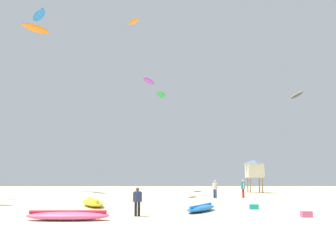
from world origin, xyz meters
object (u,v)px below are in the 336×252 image
(person_left, at_px, (243,187))
(gear_bag, at_px, (306,214))
(person_midground, at_px, (215,188))
(kite_aloft_1, at_px, (161,95))
(kite_grounded_far, at_px, (93,203))
(kite_aloft_5, at_px, (36,29))
(kite_aloft_6, at_px, (39,15))
(kite_grounded_mid, at_px, (201,208))
(person_foreground, at_px, (137,199))
(kite_grounded_near, at_px, (68,216))
(kite_aloft_8, at_px, (134,21))
(kite_aloft_4, at_px, (297,95))
(cooler_box, at_px, (254,207))
(lifeguard_tower, at_px, (254,168))
(kite_aloft_7, at_px, (149,81))

(person_left, bearing_deg, gear_bag, -96.17)
(person_midground, bearing_deg, kite_aloft_1, 56.80)
(kite_grounded_far, relative_size, kite_aloft_5, 1.15)
(person_midground, relative_size, kite_grounded_far, 0.36)
(person_midground, height_order, kite_aloft_6, kite_aloft_6)
(kite_grounded_far, bearing_deg, kite_grounded_mid, -27.96)
(person_foreground, xyz_separation_m, kite_grounded_near, (-3.28, -1.73, -0.67))
(kite_aloft_8, bearing_deg, person_left, -39.21)
(kite_grounded_mid, xyz_separation_m, kite_aloft_4, (11.86, 14.73, 10.37))
(cooler_box, height_order, kite_aloft_5, kite_aloft_5)
(kite_aloft_8, bearing_deg, kite_grounded_near, -91.69)
(person_foreground, xyz_separation_m, cooler_box, (7.30, 3.91, -0.74))
(lifeguard_tower, distance_m, kite_aloft_8, 24.75)
(person_left, distance_m, kite_aloft_6, 35.26)
(kite_grounded_mid, xyz_separation_m, kite_grounded_far, (-7.31, 3.88, 0.05))
(person_foreground, distance_m, kite_aloft_1, 33.01)
(kite_grounded_far, xyz_separation_m, gear_bag, (12.53, -6.91, -0.11))
(gear_bag, bearing_deg, kite_aloft_1, 104.08)
(cooler_box, bearing_deg, gear_bag, -69.90)
(kite_grounded_near, bearing_deg, lifeguard_tower, 59.51)
(cooler_box, bearing_deg, person_foreground, -151.83)
(kite_grounded_far, xyz_separation_m, kite_aloft_5, (-13.77, 24.99, 23.44))
(person_foreground, height_order, kite_aloft_1, kite_aloft_1)
(person_foreground, distance_m, cooler_box, 8.31)
(kite_grounded_near, relative_size, kite_aloft_5, 0.98)
(kite_aloft_5, distance_m, kite_aloft_6, 4.92)
(cooler_box, distance_m, kite_aloft_1, 30.38)
(kite_grounded_far, bearing_deg, kite_aloft_7, 72.60)
(kite_grounded_near, height_order, kite_aloft_8, kite_aloft_8)
(kite_grounded_near, relative_size, kite_aloft_1, 1.03)
(kite_grounded_mid, distance_m, gear_bag, 6.04)
(person_midground, bearing_deg, kite_aloft_8, 79.23)
(kite_grounded_far, xyz_separation_m, cooler_box, (10.89, -2.43, -0.11))
(kite_aloft_1, distance_m, kite_aloft_8, 10.70)
(person_midground, xyz_separation_m, kite_aloft_4, (9.10, 1.67, 9.59))
(kite_grounded_far, xyz_separation_m, kite_aloft_4, (19.16, 10.85, 10.32))
(kite_aloft_1, distance_m, kite_aloft_4, 19.83)
(lifeguard_tower, xyz_separation_m, kite_aloft_7, (-13.16, -8.53, 9.05))
(person_foreground, bearing_deg, kite_grounded_mid, -67.42)
(kite_grounded_near, relative_size, kite_grounded_far, 0.86)
(gear_bag, bearing_deg, kite_aloft_8, 113.69)
(gear_bag, distance_m, kite_aloft_5, 47.58)
(person_left, distance_m, kite_grounded_near, 21.63)
(kite_aloft_6, distance_m, kite_aloft_8, 13.08)
(kite_aloft_8, bearing_deg, person_foreground, -84.43)
(kite_aloft_7, bearing_deg, kite_aloft_5, 141.36)
(kite_grounded_near, height_order, kite_aloft_7, kite_aloft_7)
(person_foreground, height_order, cooler_box, person_foreground)
(lifeguard_tower, distance_m, gear_bag, 27.10)
(gear_bag, height_order, kite_aloft_5, kite_aloft_5)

